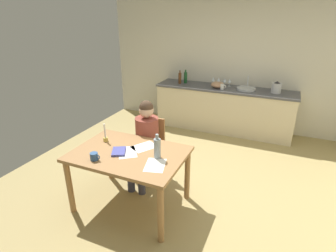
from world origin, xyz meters
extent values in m
cube|color=tan|center=(0.00, 0.00, -0.02)|extent=(5.20, 5.20, 0.04)
cube|color=beige|center=(0.00, 2.60, 1.30)|extent=(5.20, 0.12, 2.60)
cube|color=beige|center=(0.00, 2.24, 0.43)|extent=(2.70, 0.60, 0.86)
cube|color=#4C4C51|center=(0.00, 2.24, 0.88)|extent=(2.74, 0.64, 0.04)
cube|color=#9E7042|center=(-0.50, -0.61, 0.73)|extent=(1.32, 0.93, 0.04)
cylinder|color=#9E7042|center=(-1.10, -1.01, 0.35)|extent=(0.07, 0.07, 0.71)
cylinder|color=#9E7042|center=(0.10, -1.01, 0.35)|extent=(0.07, 0.07, 0.71)
cylinder|color=#9E7042|center=(-1.10, -0.20, 0.35)|extent=(0.07, 0.07, 0.71)
cylinder|color=#9E7042|center=(0.10, -0.20, 0.35)|extent=(0.07, 0.07, 0.71)
cube|color=#9E7042|center=(-0.58, 0.04, 0.47)|extent=(0.42, 0.42, 0.04)
cube|color=#9E7042|center=(-0.59, 0.22, 0.68)|extent=(0.36, 0.04, 0.40)
cylinder|color=#9E7042|center=(-0.74, -0.14, 0.23)|extent=(0.04, 0.04, 0.46)
cylinder|color=#9E7042|center=(-0.41, -0.12, 0.23)|extent=(0.04, 0.04, 0.46)
cylinder|color=#9E7042|center=(-0.76, 0.20, 0.23)|extent=(0.04, 0.04, 0.46)
cylinder|color=#9E7042|center=(-0.42, 0.21, 0.23)|extent=(0.04, 0.04, 0.46)
cylinder|color=brown|center=(-0.58, 0.02, 0.70)|extent=(0.33, 0.33, 0.50)
sphere|color=#D8AD8C|center=(-0.58, 0.02, 1.06)|extent=(0.20, 0.20, 0.20)
sphere|color=#473323|center=(-0.58, 0.02, 1.10)|extent=(0.19, 0.19, 0.19)
cylinder|color=#383847|center=(-0.65, -0.18, 0.45)|extent=(0.15, 0.38, 0.13)
cylinder|color=#383847|center=(-0.65, -0.36, 0.23)|extent=(0.10, 0.10, 0.45)
cylinder|color=#383847|center=(-0.49, -0.17, 0.45)|extent=(0.15, 0.38, 0.13)
cylinder|color=#383847|center=(-0.49, -0.36, 0.23)|extent=(0.10, 0.10, 0.45)
cylinder|color=#33598C|center=(-0.76, -0.91, 0.79)|extent=(0.09, 0.09, 0.09)
torus|color=#33598C|center=(-0.71, -0.91, 0.79)|extent=(0.06, 0.01, 0.06)
cylinder|color=gold|center=(-0.93, -0.46, 0.77)|extent=(0.06, 0.06, 0.05)
cylinder|color=white|center=(-0.93, -0.46, 0.89)|extent=(0.02, 0.02, 0.19)
cube|color=#45499A|center=(-0.61, -0.65, 0.76)|extent=(0.23, 0.26, 0.03)
cube|color=white|center=(-0.09, -0.74, 0.75)|extent=(0.28, 0.34, 0.00)
cube|color=white|center=(-0.40, -0.40, 0.75)|extent=(0.33, 0.36, 0.00)
cube|color=white|center=(-0.52, -0.61, 0.75)|extent=(0.35, 0.36, 0.00)
cylinder|color=#8C999E|center=(-0.14, -0.58, 0.86)|extent=(0.08, 0.08, 0.23)
cylinder|color=#8C999E|center=(-0.14, -0.58, 1.01)|extent=(0.04, 0.04, 0.06)
cylinder|color=#B2B7BC|center=(0.41, 2.24, 0.92)|extent=(0.36, 0.36, 0.04)
cylinder|color=silver|center=(0.41, 2.40, 1.02)|extent=(0.02, 0.02, 0.24)
cylinder|color=#593319|center=(-0.95, 2.20, 1.01)|extent=(0.06, 0.06, 0.22)
cylinder|color=#593319|center=(-0.95, 2.20, 1.15)|extent=(0.03, 0.03, 0.05)
cylinder|color=#194C23|center=(-0.85, 2.28, 1.01)|extent=(0.07, 0.07, 0.22)
cylinder|color=#194C23|center=(-0.85, 2.28, 1.15)|extent=(0.03, 0.03, 0.06)
ellipsoid|color=tan|center=(-0.14, 2.18, 0.96)|extent=(0.26, 0.26, 0.12)
cylinder|color=#B7BABF|center=(0.95, 2.24, 0.99)|extent=(0.18, 0.18, 0.18)
cone|color=#262628|center=(0.95, 2.24, 1.10)|extent=(0.11, 0.11, 0.04)
cylinder|color=silver|center=(0.05, 2.39, 0.90)|extent=(0.06, 0.06, 0.00)
cylinder|color=silver|center=(0.05, 2.39, 0.94)|extent=(0.01, 0.01, 0.07)
cone|color=silver|center=(0.05, 2.39, 1.01)|extent=(0.07, 0.07, 0.08)
cylinder|color=silver|center=(-0.05, 2.39, 0.90)|extent=(0.06, 0.06, 0.00)
cylinder|color=silver|center=(-0.05, 2.39, 0.94)|extent=(0.01, 0.01, 0.07)
cone|color=silver|center=(-0.05, 2.39, 1.01)|extent=(0.07, 0.07, 0.08)
cylinder|color=silver|center=(-0.17, 2.39, 0.90)|extent=(0.06, 0.06, 0.00)
cylinder|color=silver|center=(-0.17, 2.39, 0.94)|extent=(0.01, 0.01, 0.07)
cone|color=silver|center=(-0.17, 2.39, 1.01)|extent=(0.07, 0.07, 0.08)
cylinder|color=silver|center=(-0.28, 2.39, 0.90)|extent=(0.06, 0.06, 0.00)
cylinder|color=silver|center=(-0.28, 2.39, 0.94)|extent=(0.01, 0.01, 0.07)
cone|color=silver|center=(-0.28, 2.39, 1.01)|extent=(0.07, 0.07, 0.08)
cylinder|color=white|center=(-0.02, 2.09, 0.95)|extent=(0.07, 0.07, 0.10)
torus|color=white|center=(0.02, 2.09, 0.96)|extent=(0.07, 0.01, 0.07)
camera|label=1|loc=(1.05, -2.99, 2.27)|focal=28.80mm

